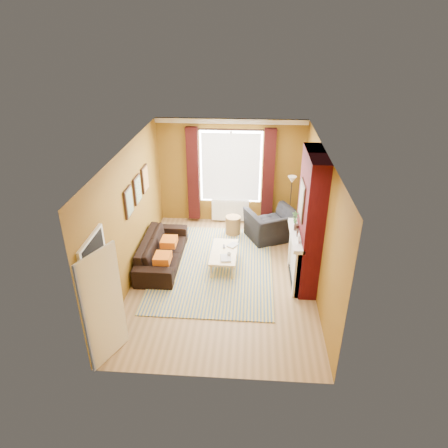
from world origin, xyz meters
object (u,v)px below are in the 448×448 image
at_px(armchair, 272,225).
at_px(coffee_table, 224,253).
at_px(floor_lamp, 291,189).
at_px(wicker_stool, 233,225).
at_px(sofa, 162,250).

distance_m(armchair, coffee_table, 1.75).
relative_size(coffee_table, floor_lamp, 0.76).
height_order(armchair, floor_lamp, floor_lamp).
distance_m(coffee_table, floor_lamp, 2.52).
bearing_deg(coffee_table, armchair, 51.75).
height_order(coffee_table, wicker_stool, wicker_stool).
relative_size(sofa, armchair, 1.84).
bearing_deg(wicker_stool, floor_lamp, 9.43).
bearing_deg(armchair, floor_lamp, -162.78).
xyz_separation_m(wicker_stool, floor_lamp, (1.44, 0.24, 0.96)).
xyz_separation_m(sofa, wicker_stool, (1.53, 1.49, -0.07)).
relative_size(coffee_table, wicker_stool, 2.38).
distance_m(coffee_table, wicker_stool, 1.55).
xyz_separation_m(sofa, armchair, (2.52, 1.31, 0.07)).
xyz_separation_m(sofa, coffee_table, (1.41, -0.04, 0.03)).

